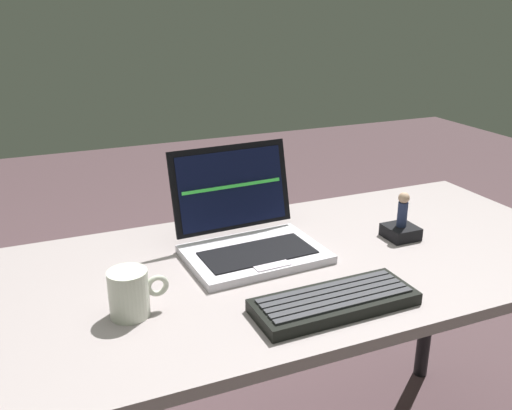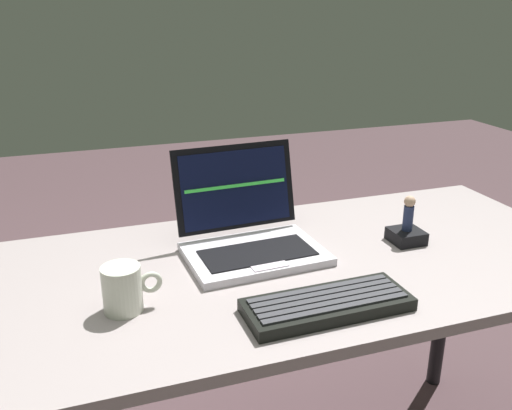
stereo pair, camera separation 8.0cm
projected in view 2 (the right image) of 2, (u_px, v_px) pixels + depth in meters
desk at (233, 301)px, 1.24m from camera, size 1.74×0.67×0.71m
laptop_front at (249, 233)px, 1.29m from camera, size 0.32×0.28×0.23m
external_keyboard at (327, 304)px, 1.05m from camera, size 0.33×0.13×0.03m
figurine_stand at (406, 236)px, 1.35m from camera, size 0.08×0.08×0.03m
figurine at (409, 212)px, 1.33m from camera, size 0.03×0.03×0.09m
coffee_mug at (123, 289)px, 1.04m from camera, size 0.11×0.08×0.09m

